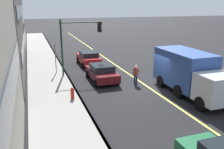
# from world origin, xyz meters

# --- Properties ---
(ground) EXTENTS (200.00, 200.00, 0.00)m
(ground) POSITION_xyz_m (0.00, 0.00, 0.00)
(ground) COLOR black
(sidewalk_slab) EXTENTS (80.00, 3.48, 0.15)m
(sidewalk_slab) POSITION_xyz_m (0.00, 7.26, 0.07)
(sidewalk_slab) COLOR gray
(sidewalk_slab) RESTS_ON ground
(curb_edge) EXTENTS (80.00, 0.16, 0.15)m
(curb_edge) POSITION_xyz_m (0.00, 5.60, 0.07)
(curb_edge) COLOR slate
(curb_edge) RESTS_ON ground
(lane_stripe_center) EXTENTS (80.00, 0.16, 0.01)m
(lane_stripe_center) POSITION_xyz_m (0.00, 0.00, 0.01)
(lane_stripe_center) COLOR #D8CC4C
(lane_stripe_center) RESTS_ON ground
(car_maroon) EXTENTS (4.19, 2.06, 1.43)m
(car_maroon) POSITION_xyz_m (2.91, 2.97, 0.74)
(car_maroon) COLOR #591116
(car_maroon) RESTS_ON ground
(car_red) EXTENTS (4.09, 2.02, 1.45)m
(car_red) POSITION_xyz_m (8.81, 2.70, 0.77)
(car_red) COLOR red
(car_red) RESTS_ON ground
(truck_blue) EXTENTS (6.85, 2.58, 3.02)m
(truck_blue) POSITION_xyz_m (-2.08, -2.13, 1.61)
(truck_blue) COLOR silver
(truck_blue) RESTS_ON ground
(pedestrian_with_backpack) EXTENTS (0.44, 0.45, 1.62)m
(pedestrian_with_backpack) POSITION_xyz_m (1.10, 0.64, 0.94)
(pedestrian_with_backpack) COLOR #262D4C
(pedestrian_with_backpack) RESTS_ON ground
(traffic_light_mast) EXTENTS (0.28, 3.79, 5.07)m
(traffic_light_mast) POSITION_xyz_m (5.19, 4.41, 3.49)
(traffic_light_mast) COLOR #1E3823
(traffic_light_mast) RESTS_ON ground
(street_sign_post) EXTENTS (0.60, 0.08, 3.14)m
(street_sign_post) POSITION_xyz_m (6.24, 6.42, 1.84)
(street_sign_post) COLOR slate
(street_sign_post) RESTS_ON ground
(fire_hydrant) EXTENTS (0.24, 0.24, 0.94)m
(fire_hydrant) POSITION_xyz_m (-0.66, 6.12, 0.47)
(fire_hydrant) COLOR red
(fire_hydrant) RESTS_ON ground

